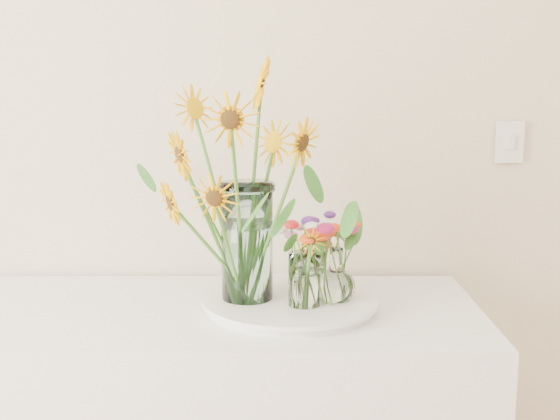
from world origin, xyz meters
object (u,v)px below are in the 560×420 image
object	(u,v)px
tray	(290,304)
mason_jar	(247,242)
small_vase_b	(336,275)
small_vase_c	(314,270)
small_vase_a	(304,280)

from	to	relation	value
tray	mason_jar	bearing A→B (deg)	-177.87
tray	mason_jar	distance (m)	0.20
small_vase_b	small_vase_c	distance (m)	0.13
mason_jar	small_vase_a	size ratio (longest dim) A/B	2.23
mason_jar	small_vase_a	distance (m)	0.17
tray	small_vase_a	bearing A→B (deg)	-61.38
tray	small_vase_b	size ratio (longest dim) A/B	3.03
mason_jar	small_vase_b	size ratio (longest dim) A/B	2.16
small_vase_b	small_vase_a	bearing A→B (deg)	-153.50
small_vase_a	small_vase_c	world-z (taller)	small_vase_a
small_vase_c	tray	bearing A→B (deg)	-124.43
small_vase_c	mason_jar	bearing A→B (deg)	-150.54
mason_jar	small_vase_a	world-z (taller)	mason_jar
small_vase_a	small_vase_c	distance (m)	0.16
small_vase_a	small_vase_b	world-z (taller)	small_vase_b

